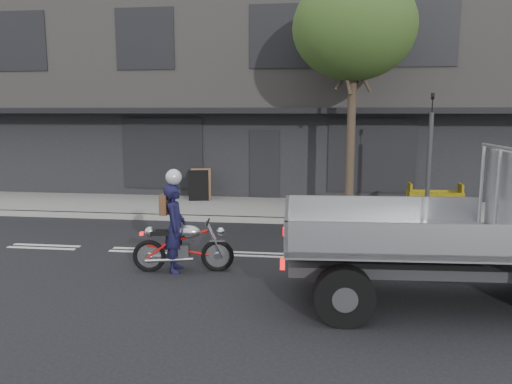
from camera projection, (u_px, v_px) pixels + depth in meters
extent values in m
plane|color=black|center=(254.00, 255.00, 10.65)|extent=(80.00, 80.00, 0.00)
cube|color=gray|center=(275.00, 209.00, 15.24)|extent=(32.00, 3.20, 0.15)
cube|color=gray|center=(269.00, 220.00, 13.67)|extent=(32.00, 0.20, 0.15)
cube|color=slate|center=(290.00, 88.00, 21.07)|extent=(26.00, 10.00, 8.00)
cylinder|color=#382B21|center=(350.00, 148.00, 14.16)|extent=(0.24, 0.24, 4.00)
ellipsoid|color=#354B1C|center=(354.00, 27.00, 13.63)|extent=(3.40, 3.40, 2.89)
cylinder|color=#2D2D30|center=(429.00, 170.00, 13.16)|extent=(0.12, 0.12, 3.00)
imported|color=black|center=(432.00, 103.00, 12.88)|extent=(0.08, 0.10, 0.50)
torus|color=black|center=(149.00, 256.00, 9.51)|extent=(0.64, 0.18, 0.63)
torus|color=black|center=(217.00, 256.00, 9.53)|extent=(0.64, 0.18, 0.63)
cube|color=#2D2D30|center=(181.00, 251.00, 9.50)|extent=(0.35, 0.26, 0.26)
ellipsoid|color=#B2B3B7|center=(188.00, 231.00, 9.44)|extent=(0.55, 0.36, 0.26)
cube|color=black|center=(164.00, 233.00, 9.44)|extent=(0.53, 0.29, 0.08)
cylinder|color=black|center=(208.00, 222.00, 9.42)|extent=(0.12, 0.56, 0.04)
imported|color=black|center=(175.00, 228.00, 9.45)|extent=(0.49, 0.67, 1.68)
cylinder|color=black|center=(344.00, 296.00, 7.09)|extent=(0.88, 0.37, 0.87)
cylinder|color=black|center=(333.00, 257.00, 9.00)|extent=(0.88, 0.37, 0.87)
cube|color=#2D2D30|center=(454.00, 265.00, 7.89)|extent=(5.30, 1.44, 0.16)
cube|color=#A6A7AB|center=(393.00, 238.00, 7.89)|extent=(3.54, 2.42, 0.11)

